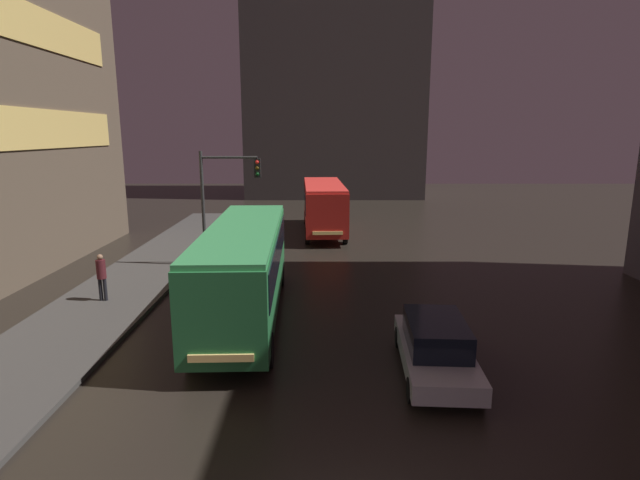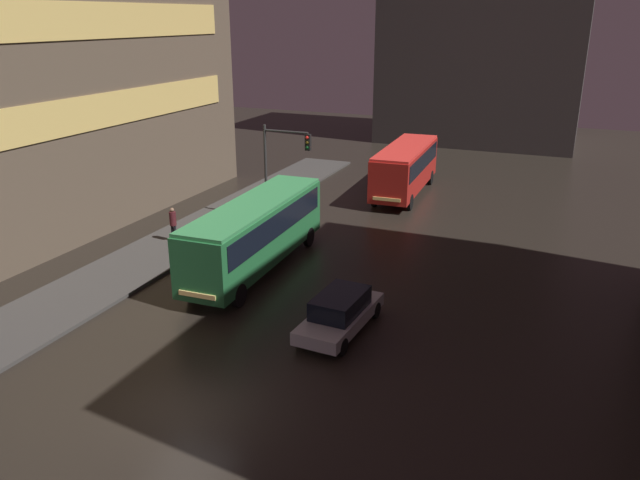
% 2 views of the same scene
% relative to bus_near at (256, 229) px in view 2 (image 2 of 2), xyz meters
% --- Properties ---
extents(ground_plane, '(120.00, 120.00, 0.00)m').
position_rel_bus_near_xyz_m(ground_plane, '(3.33, -10.94, -2.06)').
color(ground_plane, black).
extents(sidewalk_left, '(4.00, 48.00, 0.15)m').
position_rel_bus_near_xyz_m(sidewalk_left, '(-5.67, -0.94, -1.99)').
color(sidewalk_left, '#3D3A38').
rests_on(sidewalk_left, ground).
extents(building_left_tower, '(10.07, 28.06, 17.11)m').
position_rel_bus_near_xyz_m(building_left_tower, '(-15.08, 1.63, 6.49)').
color(building_left_tower, brown).
rests_on(building_left_tower, ground).
extents(building_far_backdrop, '(18.07, 12.00, 21.63)m').
position_rel_bus_near_xyz_m(building_far_backdrop, '(4.12, 38.33, 8.75)').
color(building_far_backdrop, '#383333').
rests_on(building_far_backdrop, ground).
extents(bus_near, '(2.77, 10.74, 3.35)m').
position_rel_bus_near_xyz_m(bus_near, '(0.00, 0.00, 0.00)').
color(bus_near, '#236B38').
rests_on(bus_near, ground).
extents(bus_far, '(2.90, 9.69, 3.32)m').
position_rel_bus_near_xyz_m(bus_far, '(2.92, 15.64, -0.02)').
color(bus_far, '#AD1E19').
rests_on(bus_far, ground).
extents(car_taxi, '(2.09, 4.78, 1.53)m').
position_rel_bus_near_xyz_m(car_taxi, '(5.86, -4.22, -1.28)').
color(car_taxi, '#B7B7BC').
rests_on(car_taxi, ground).
extents(pedestrian_near, '(0.37, 0.37, 1.84)m').
position_rel_bus_near_xyz_m(pedestrian_near, '(-5.75, 1.46, -0.83)').
color(pedestrian_near, black).
rests_on(pedestrian_near, sidewalk_left).
extents(traffic_light_main, '(2.91, 0.35, 5.71)m').
position_rel_bus_near_xyz_m(traffic_light_main, '(-1.94, 6.78, 1.79)').
color(traffic_light_main, '#2D2D2D').
rests_on(traffic_light_main, ground).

